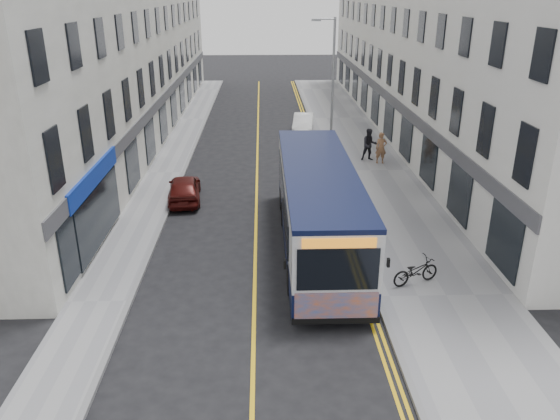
{
  "coord_description": "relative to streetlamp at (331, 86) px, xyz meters",
  "views": [
    {
      "loc": [
        0.33,
        -16.45,
        9.37
      ],
      "look_at": [
        0.96,
        2.69,
        1.6
      ],
      "focal_mm": 35.0,
      "sensor_mm": 36.0,
      "label": 1
    }
  ],
  "objects": [
    {
      "name": "ground",
      "position": [
        -4.17,
        -14.0,
        -4.38
      ],
      "size": [
        140.0,
        140.0,
        0.0
      ],
      "primitive_type": "plane",
      "color": "black",
      "rests_on": "ground"
    },
    {
      "name": "pavement_east",
      "position": [
        2.08,
        -2.0,
        -4.32
      ],
      "size": [
        4.5,
        64.0,
        0.12
      ],
      "primitive_type": "cube",
      "color": "gray",
      "rests_on": "ground"
    },
    {
      "name": "pavement_west",
      "position": [
        -9.17,
        -2.0,
        -4.32
      ],
      "size": [
        2.0,
        64.0,
        0.12
      ],
      "primitive_type": "cube",
      "color": "gray",
      "rests_on": "ground"
    },
    {
      "name": "kerb_east",
      "position": [
        -0.17,
        -2.0,
        -4.32
      ],
      "size": [
        0.18,
        64.0,
        0.13
      ],
      "primitive_type": "cube",
      "color": "slate",
      "rests_on": "ground"
    },
    {
      "name": "kerb_west",
      "position": [
        -8.17,
        -2.0,
        -4.32
      ],
      "size": [
        0.18,
        64.0,
        0.13
      ],
      "primitive_type": "cube",
      "color": "slate",
      "rests_on": "ground"
    },
    {
      "name": "road_centre_line",
      "position": [
        -4.17,
        -2.0,
        -4.38
      ],
      "size": [
        0.12,
        64.0,
        0.01
      ],
      "primitive_type": "cube",
      "color": "yellow",
      "rests_on": "ground"
    },
    {
      "name": "road_dbl_yellow_inner",
      "position": [
        -0.62,
        -2.0,
        -4.38
      ],
      "size": [
        0.1,
        64.0,
        0.01
      ],
      "primitive_type": "cube",
      "color": "yellow",
      "rests_on": "ground"
    },
    {
      "name": "road_dbl_yellow_outer",
      "position": [
        -0.42,
        -2.0,
        -4.38
      ],
      "size": [
        0.1,
        64.0,
        0.01
      ],
      "primitive_type": "cube",
      "color": "yellow",
      "rests_on": "ground"
    },
    {
      "name": "terrace_east",
      "position": [
        7.33,
        7.0,
        2.12
      ],
      "size": [
        6.0,
        46.0,
        13.0
      ],
      "primitive_type": "cube",
      "color": "silver",
      "rests_on": "ground"
    },
    {
      "name": "terrace_west",
      "position": [
        -13.17,
        7.0,
        2.12
      ],
      "size": [
        6.0,
        46.0,
        13.0
      ],
      "primitive_type": "cube",
      "color": "silver",
      "rests_on": "ground"
    },
    {
      "name": "streetlamp",
      "position": [
        0.0,
        0.0,
        0.0
      ],
      "size": [
        1.32,
        0.18,
        8.0
      ],
      "color": "#989BA0",
      "rests_on": "ground"
    },
    {
      "name": "city_bus",
      "position": [
        -1.78,
        -11.36,
        -2.58
      ],
      "size": [
        2.65,
        11.36,
        3.3
      ],
      "color": "black",
      "rests_on": "ground"
    },
    {
      "name": "bicycle",
      "position": [
        1.25,
        -14.41,
        -3.8
      ],
      "size": [
        1.86,
        1.22,
        0.92
      ],
      "primitive_type": "imported",
      "rotation": [
        0.0,
        0.0,
        1.95
      ],
      "color": "black",
      "rests_on": "pavement_east"
    },
    {
      "name": "pedestrian_near",
      "position": [
        2.88,
        -0.68,
        -3.38
      ],
      "size": [
        0.65,
        0.43,
        1.77
      ],
      "primitive_type": "imported",
      "rotation": [
        0.0,
        0.0,
        0.01
      ],
      "color": "#8F6241",
      "rests_on": "pavement_east"
    },
    {
      "name": "pedestrian_far",
      "position": [
        2.32,
        -0.09,
        -3.34
      ],
      "size": [
        0.93,
        0.74,
        1.85
      ],
      "primitive_type": "imported",
      "rotation": [
        0.0,
        0.0,
        0.04
      ],
      "color": "black",
      "rests_on": "pavement_east"
    },
    {
      "name": "car_white",
      "position": [
        -0.97,
        7.18,
        -3.75
      ],
      "size": [
        1.82,
        3.98,
        1.27
      ],
      "primitive_type": "imported",
      "rotation": [
        0.0,
        0.0,
        -0.13
      ],
      "color": "white",
      "rests_on": "ground"
    },
    {
      "name": "car_maroon",
      "position": [
        -7.57,
        -6.03,
        -3.75
      ],
      "size": [
        1.83,
        3.83,
        1.26
      ],
      "primitive_type": "imported",
      "rotation": [
        0.0,
        0.0,
        3.24
      ],
      "color": "#460E0B",
      "rests_on": "ground"
    }
  ]
}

